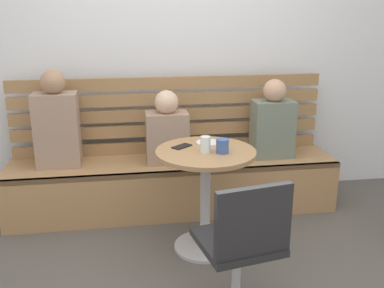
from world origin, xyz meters
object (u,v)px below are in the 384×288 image
at_px(cafe_table, 205,181).
at_px(person_adult, 57,124).
at_px(cup_mug_blue, 222,146).
at_px(person_child_left, 273,123).
at_px(white_chair, 243,248).
at_px(person_child_middle, 167,131).
at_px(phone_on_table, 182,146).
at_px(plate_small, 208,143).
at_px(cup_water_clear, 205,145).
at_px(booth_bench, 174,185).

xyz_separation_m(cafe_table, person_adult, (-1.06, 0.70, 0.27)).
bearing_deg(cup_mug_blue, person_child_left, 50.86).
relative_size(white_chair, person_child_left, 1.29).
bearing_deg(person_child_left, person_child_middle, -179.71).
height_order(white_chair, phone_on_table, white_chair).
xyz_separation_m(plate_small, phone_on_table, (-0.19, -0.05, -0.00)).
bearing_deg(cup_water_clear, person_adult, 144.61).
distance_m(cafe_table, person_adult, 1.30).
xyz_separation_m(person_adult, cup_water_clear, (1.05, -0.75, 0.01)).
bearing_deg(cup_mug_blue, person_child_middle, 112.07).
xyz_separation_m(person_child_left, person_child_middle, (-0.89, -0.00, -0.03)).
xyz_separation_m(person_adult, person_child_left, (1.76, -0.04, -0.05)).
height_order(white_chair, cup_water_clear, same).
bearing_deg(cup_mug_blue, cafe_table, 145.14).
distance_m(person_child_left, cup_mug_blue, 0.95).
distance_m(cafe_table, phone_on_table, 0.29).
distance_m(booth_bench, plate_small, 0.76).
relative_size(white_chair, cup_water_clear, 7.73).
xyz_separation_m(cafe_table, white_chair, (0.05, -0.81, -0.05)).
xyz_separation_m(white_chair, cup_mug_blue, (0.05, 0.74, 0.32)).
distance_m(booth_bench, white_chair, 1.51).
bearing_deg(cup_mug_blue, person_adult, 146.43).
bearing_deg(cafe_table, phone_on_table, 146.54).
distance_m(person_adult, person_child_left, 1.76).
xyz_separation_m(person_child_middle, phone_on_table, (0.05, -0.56, 0.04)).
bearing_deg(person_child_middle, cup_mug_blue, -67.93).
bearing_deg(booth_bench, cup_mug_blue, -71.27).
relative_size(person_adult, person_child_left, 1.16).
height_order(plate_small, phone_on_table, plate_small).
bearing_deg(plate_small, cup_mug_blue, -75.86).
relative_size(booth_bench, cafe_table, 3.65).
height_order(cafe_table, white_chair, white_chair).
bearing_deg(white_chair, plate_small, 90.12).
bearing_deg(person_child_left, person_adult, 178.81).
bearing_deg(cup_water_clear, cafe_table, 76.64).
xyz_separation_m(cup_water_clear, phone_on_table, (-0.14, 0.14, -0.05)).
bearing_deg(cup_mug_blue, white_chair, -94.03).
height_order(booth_bench, phone_on_table, phone_on_table).
distance_m(person_child_left, cup_water_clear, 1.00).
bearing_deg(phone_on_table, person_child_left, -95.02).
xyz_separation_m(booth_bench, person_child_left, (0.84, 0.00, 0.51)).
distance_m(person_child_left, phone_on_table, 1.02).
xyz_separation_m(cafe_table, plate_small, (0.04, 0.15, 0.23)).
height_order(cup_mug_blue, phone_on_table, cup_mug_blue).
xyz_separation_m(person_child_left, cup_water_clear, (-0.71, -0.71, 0.06)).
xyz_separation_m(cup_water_clear, plate_small, (0.06, 0.19, -0.05)).
bearing_deg(phone_on_table, booth_bench, -38.86).
bearing_deg(person_adult, plate_small, -26.63).
xyz_separation_m(booth_bench, cup_mug_blue, (0.25, -0.73, 0.57)).
bearing_deg(cafe_table, person_child_middle, 106.61).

